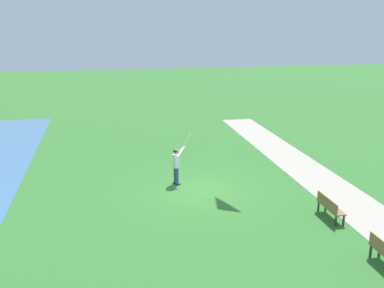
% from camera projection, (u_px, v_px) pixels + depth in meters
% --- Properties ---
extents(ground_plane, '(120.00, 120.00, 0.00)m').
position_uv_depth(ground_plane, '(198.00, 190.00, 18.53)').
color(ground_plane, '#33702D').
extents(walkway_path, '(3.82, 32.08, 0.02)m').
position_uv_depth(walkway_path, '(340.00, 195.00, 17.98)').
color(walkway_path, '#ADA393').
rests_on(walkway_path, ground).
extents(person_kite_flyer, '(0.63, 0.51, 1.83)m').
position_uv_depth(person_kite_flyer, '(176.00, 163.00, 18.99)').
color(person_kite_flyer, '#232328').
rests_on(person_kite_flyer, ground).
extents(park_bench_near_walkway, '(0.51, 1.52, 0.88)m').
position_uv_depth(park_bench_near_walkway, '(330.00, 206.00, 15.66)').
color(park_bench_near_walkway, olive).
rests_on(park_bench_near_walkway, ground).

